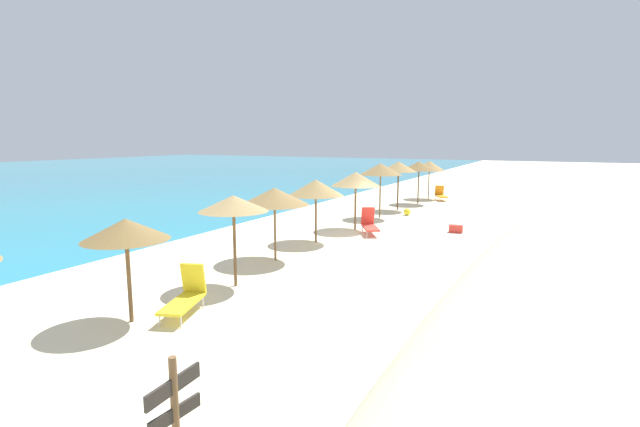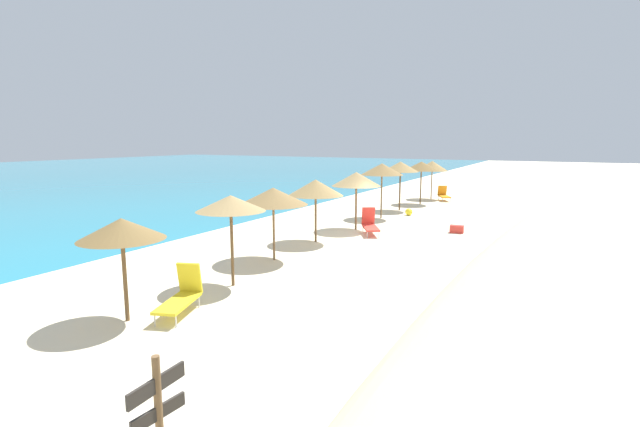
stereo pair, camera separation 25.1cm
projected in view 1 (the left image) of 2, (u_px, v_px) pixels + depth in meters
The scene contains 17 objects.
ground_plane at pixel (382, 240), 19.60m from camera, with size 160.00×160.00×0.00m, color beige.
dune_ridge at pixel (595, 261), 12.71m from camera, with size 36.50×5.51×1.82m, color beige.
beach_umbrella_1 at pixel (126, 230), 10.49m from camera, with size 1.94×1.94×2.43m.
beach_umbrella_2 at pixel (233, 204), 13.10m from camera, with size 1.97×1.97×2.63m.
beach_umbrella_3 at pixel (274, 196), 15.99m from camera, with size 2.39×2.39×2.55m.
beach_umbrella_4 at pixel (316, 188), 18.87m from camera, with size 2.27×2.27×2.58m.
beach_umbrella_5 at pixel (356, 179), 21.53m from camera, with size 2.28×2.28×2.70m.
beach_umbrella_6 at pixel (381, 169), 24.73m from camera, with size 2.25×2.25×2.93m.
beach_umbrella_7 at pixel (398, 167), 27.48m from camera, with size 2.15×2.15×2.90m.
beach_umbrella_8 at pixel (419, 166), 30.22m from camera, with size 2.26×2.26×2.77m.
beach_umbrella_9 at pixel (429, 166), 32.82m from camera, with size 2.21×2.21×2.69m.
lounge_chair_0 at pixel (186, 296), 11.26m from camera, with size 1.69×1.09×1.14m.
lounge_chair_1 at pixel (370, 224), 20.81m from camera, with size 1.69×1.34×1.14m.
lounge_chair_2 at pixel (441, 195), 32.29m from camera, with size 1.58×1.21×0.99m.
wooden_signpost at pixel (176, 421), 5.16m from camera, with size 0.84×0.09×1.86m.
beach_ball at pixel (407, 212), 25.93m from camera, with size 0.40×0.40×0.40m, color yellow.
cooler_box at pixel (456, 229), 21.13m from camera, with size 0.59×0.33×0.35m, color red.
Camera 1 is at (-18.23, -6.50, 4.19)m, focal length 26.17 mm.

